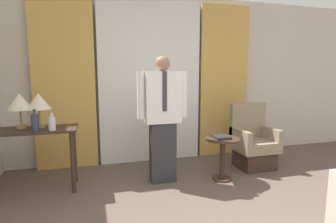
% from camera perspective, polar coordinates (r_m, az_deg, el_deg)
% --- Properties ---
extents(wall_back, '(10.00, 0.06, 2.70)m').
position_cam_1_polar(wall_back, '(4.38, -4.15, 7.12)').
color(wall_back, beige).
rests_on(wall_back, ground_plane).
extents(curtain_sheer_center, '(1.65, 0.06, 2.58)m').
position_cam_1_polar(curtain_sheer_center, '(4.26, -3.78, 6.29)').
color(curtain_sheer_center, white).
rests_on(curtain_sheer_center, ground_plane).
extents(curtain_drape_left, '(0.88, 0.06, 2.58)m').
position_cam_1_polar(curtain_drape_left, '(4.18, -21.65, 5.71)').
color(curtain_drape_left, gold).
rests_on(curtain_drape_left, ground_plane).
extents(curtain_drape_right, '(0.88, 0.06, 2.58)m').
position_cam_1_polar(curtain_drape_right, '(4.71, 12.03, 6.30)').
color(curtain_drape_right, gold).
rests_on(curtain_drape_right, ground_plane).
extents(desk, '(1.06, 0.46, 0.78)m').
position_cam_1_polar(desk, '(3.55, -27.72, -5.70)').
color(desk, '#38281E').
rests_on(desk, ground_plane).
extents(table_lamp_left, '(0.29, 0.29, 0.42)m').
position_cam_1_polar(table_lamp_left, '(3.56, -29.59, 1.68)').
color(table_lamp_left, '#9E7F47').
rests_on(table_lamp_left, desk).
extents(table_lamp_right, '(0.29, 0.29, 0.42)m').
position_cam_1_polar(table_lamp_right, '(3.52, -26.34, 1.83)').
color(table_lamp_right, '#9E7F47').
rests_on(table_lamp_right, desk).
extents(bottle_near_edge, '(0.08, 0.08, 0.20)m').
position_cam_1_polar(bottle_near_edge, '(3.31, -23.95, -2.34)').
color(bottle_near_edge, silver).
rests_on(bottle_near_edge, desk).
extents(bottle_by_lamp, '(0.08, 0.08, 0.25)m').
position_cam_1_polar(bottle_by_lamp, '(3.33, -26.97, -2.08)').
color(bottle_by_lamp, '#2D3851').
rests_on(bottle_by_lamp, desk).
extents(person, '(0.66, 0.22, 1.65)m').
position_cam_1_polar(person, '(3.41, -1.18, -0.84)').
color(person, '#2D2D33').
rests_on(person, ground_plane).
extents(armchair, '(0.59, 0.53, 0.98)m').
position_cam_1_polar(armchair, '(4.26, 18.02, -6.80)').
color(armchair, '#38281E').
rests_on(armchair, ground_plane).
extents(side_table, '(0.46, 0.46, 0.58)m').
position_cam_1_polar(side_table, '(3.64, 11.79, -8.55)').
color(side_table, '#38281E').
rests_on(side_table, ground_plane).
extents(book, '(0.20, 0.23, 0.03)m').
position_cam_1_polar(book, '(3.59, 11.45, -5.44)').
color(book, black).
rests_on(book, side_table).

